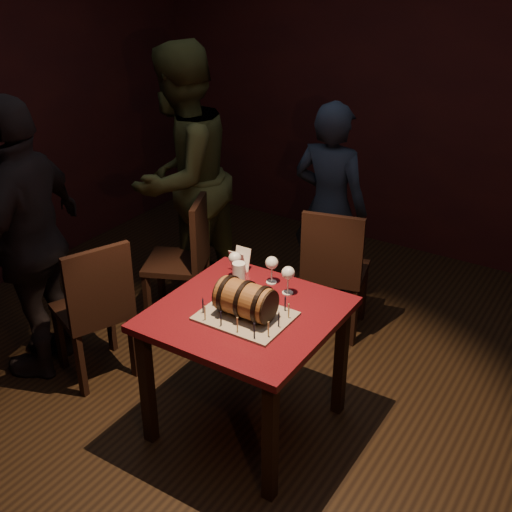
% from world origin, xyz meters
% --- Properties ---
extents(room_shell, '(5.04, 5.04, 2.80)m').
position_xyz_m(room_shell, '(0.00, 0.00, 1.40)').
color(room_shell, black).
rests_on(room_shell, ground).
extents(pub_table, '(0.90, 0.90, 0.75)m').
position_xyz_m(pub_table, '(0.05, -0.17, 0.64)').
color(pub_table, '#430B11').
rests_on(pub_table, ground).
extents(cake_board, '(0.45, 0.35, 0.01)m').
position_xyz_m(cake_board, '(0.08, -0.22, 0.76)').
color(cake_board, gray).
rests_on(cake_board, pub_table).
extents(barrel_cake, '(0.34, 0.20, 0.20)m').
position_xyz_m(barrel_cake, '(0.07, -0.22, 0.85)').
color(barrel_cake, brown).
rests_on(barrel_cake, cake_board).
extents(birthday_candles, '(0.40, 0.30, 0.09)m').
position_xyz_m(birthday_candles, '(0.08, -0.22, 0.80)').
color(birthday_candles, '#D5C17F').
rests_on(birthday_candles, cake_board).
extents(wine_glass_left, '(0.07, 0.07, 0.16)m').
position_xyz_m(wine_glass_left, '(-0.20, 0.09, 0.87)').
color(wine_glass_left, silver).
rests_on(wine_glass_left, pub_table).
extents(wine_glass_mid, '(0.07, 0.07, 0.16)m').
position_xyz_m(wine_glass_mid, '(0.00, 0.15, 0.87)').
color(wine_glass_mid, silver).
rests_on(wine_glass_mid, pub_table).
extents(wine_glass_right, '(0.07, 0.07, 0.16)m').
position_xyz_m(wine_glass_right, '(0.13, 0.10, 0.87)').
color(wine_glass_right, silver).
rests_on(wine_glass_right, pub_table).
extents(pint_of_ale, '(0.07, 0.07, 0.15)m').
position_xyz_m(pint_of_ale, '(-0.12, 0.01, 0.82)').
color(pint_of_ale, silver).
rests_on(pint_of_ale, pub_table).
extents(menu_card, '(0.10, 0.05, 0.13)m').
position_xyz_m(menu_card, '(-0.23, 0.18, 0.81)').
color(menu_card, white).
rests_on(menu_card, pub_table).
extents(chair_back, '(0.48, 0.48, 0.93)m').
position_xyz_m(chair_back, '(0.03, 0.91, 0.52)').
color(chair_back, black).
rests_on(chair_back, ground).
extents(chair_left_rear, '(0.53, 0.53, 0.93)m').
position_xyz_m(chair_left_rear, '(-0.91, 0.53, 0.52)').
color(chair_left_rear, black).
rests_on(chair_left_rear, ground).
extents(chair_left_front, '(0.52, 0.52, 0.93)m').
position_xyz_m(chair_left_front, '(-0.94, -0.29, 0.52)').
color(chair_left_front, black).
rests_on(chair_left_front, ground).
extents(person_back, '(0.56, 0.36, 1.52)m').
position_xyz_m(person_back, '(-0.20, 1.27, 0.76)').
color(person_back, '#192132').
rests_on(person_back, ground).
extents(person_left_rear, '(0.75, 0.94, 1.88)m').
position_xyz_m(person_left_rear, '(-1.14, 0.81, 0.94)').
color(person_left_rear, '#393D1E').
rests_on(person_left_rear, ground).
extents(person_left_front, '(0.75, 1.10, 1.73)m').
position_xyz_m(person_left_front, '(-1.35, -0.36, 0.87)').
color(person_left_front, black).
rests_on(person_left_front, ground).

